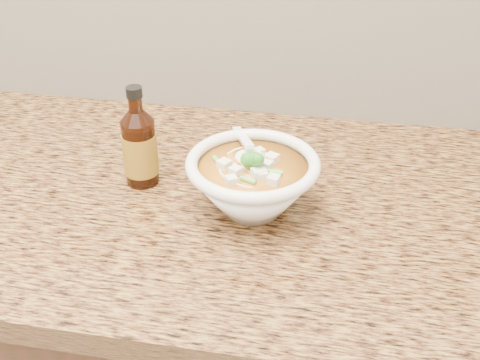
# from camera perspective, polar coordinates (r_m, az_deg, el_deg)

# --- Properties ---
(cabinet) EXTENTS (4.00, 0.65, 0.86)m
(cabinet) POSITION_cam_1_polar(r_m,az_deg,el_deg) (1.38, -12.34, -16.33)
(cabinet) COLOR #372110
(cabinet) RESTS_ON ground
(counter_slab) EXTENTS (4.00, 0.68, 0.04)m
(counter_slab) POSITION_cam_1_polar(r_m,az_deg,el_deg) (1.09, -15.07, -0.53)
(counter_slab) COLOR olive
(counter_slab) RESTS_ON cabinet
(soup_bowl) EXTENTS (0.21, 0.23, 0.12)m
(soup_bowl) POSITION_cam_1_polar(r_m,az_deg,el_deg) (0.93, 1.20, -0.37)
(soup_bowl) COLOR white
(soup_bowl) RESTS_ON counter_slab
(hot_sauce_bottle) EXTENTS (0.07, 0.07, 0.17)m
(hot_sauce_bottle) POSITION_cam_1_polar(r_m,az_deg,el_deg) (1.01, -9.48, 3.03)
(hot_sauce_bottle) COLOR #331307
(hot_sauce_bottle) RESTS_ON counter_slab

